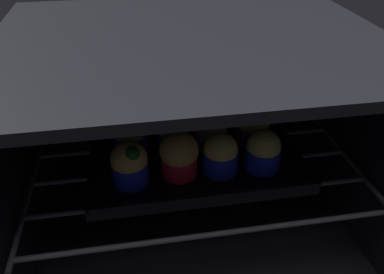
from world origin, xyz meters
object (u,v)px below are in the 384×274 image
Objects in this scene: muffin_row0_col0 at (130,164)px; muffin_row1_col0 at (131,134)px; muffin_row1_col2 at (211,129)px; muffin_row0_col3 at (263,151)px; muffin_row2_col1 at (166,110)px; baking_tray at (192,150)px; muffin_row1_col1 at (173,132)px; muffin_row2_col3 at (241,107)px; muffin_row0_col1 at (179,155)px; muffin_row2_col0 at (127,114)px; muffin_row1_col3 at (252,125)px; muffin_row2_col2 at (206,107)px; muffin_row0_col2 at (220,154)px.

muffin_row0_col0 is 0.86× the size of muffin_row1_col0.
muffin_row0_col3 is at bearing -47.40° from muffin_row1_col2.
muffin_row2_col1 reaches higher than muffin_row0_col3.
baking_tray is 4.99× the size of muffin_row1_col1.
baking_tray is at bearing -146.70° from muffin_row2_col3.
muffin_row0_col1 is 15.92cm from muffin_row2_col0.
muffin_row1_col2 is (13.78, -0.19, -0.35)cm from muffin_row1_col0.
muffin_row2_col0 is at bearing 154.21° from muffin_row1_col2.
muffin_row0_col1 is at bearing -87.68° from muffin_row2_col1.
muffin_row0_col3 is (21.29, 0.15, -0.27)cm from muffin_row0_col0.
muffin_row0_col0 is at bearing -179.60° from muffin_row0_col3.
muffin_row0_col1 is 0.96× the size of muffin_row2_col1.
muffin_row0_col1 reaches higher than muffin_row0_col0.
baking_tray is 4.41× the size of muffin_row2_col1.
muffin_row2_col0 is at bearing 162.11° from muffin_row1_col3.
muffin_row1_col2 is 0.89× the size of muffin_row2_col0.
muffin_row2_col1 is at bearing 94.36° from muffin_row1_col1.
muffin_row0_col1 is 15.68cm from muffin_row1_col3.
muffin_row1_col1 is 0.98× the size of muffin_row1_col2.
muffin_row1_col1 is (-0.05, 7.17, -0.39)cm from muffin_row0_col1.
muffin_row0_col1 reaches higher than baking_tray.
muffin_row1_col3 is at bearing -88.42° from muffin_row2_col3.
baking_tray is 4.60× the size of muffin_row0_col1.
muffin_row1_col2 is (3.39, 0.24, 3.93)cm from baking_tray.
muffin_row2_col0 reaches higher than muffin_row1_col2.
muffin_row1_col1 is (7.13, -0.09, -0.50)cm from muffin_row1_col0.
muffin_row0_col0 is 20.77cm from muffin_row2_col2.
muffin_row1_col0 is 6.71cm from muffin_row2_col0.
muffin_row0_col3 is at bearing -65.77° from muffin_row2_col2.
muffin_row2_col3 is (6.77, -0.08, -0.53)cm from muffin_row2_col2.
muffin_row2_col2 is at bearing 43.29° from muffin_row1_col1.
baking_tray is 13.67cm from muffin_row2_col0.
muffin_row0_col1 is 1.06× the size of muffin_row1_col2.
muffin_row0_col0 reaches higher than muffin_row2_col3.
muffin_row0_col3 is (6.97, -0.32, 0.03)cm from muffin_row0_col2.
muffin_row1_col1 is 0.91× the size of muffin_row2_col2.
muffin_row1_col3 is at bearing 0.66° from baking_tray.
muffin_row2_col3 is at bearing 42.92° from muffin_row1_col2.
muffin_row2_col1 is 7.65cm from muffin_row2_col2.
muffin_row0_col3 is 7.49cm from muffin_row1_col3.
muffin_row1_col3 reaches higher than muffin_row0_col2.
muffin_row0_col3 is 0.96× the size of muffin_row1_col2.
muffin_row0_col1 reaches higher than muffin_row1_col2.
muffin_row2_col1 is 1.14× the size of muffin_row2_col3.
muffin_row1_col0 reaches higher than muffin_row1_col3.
muffin_row2_col1 is (-14.14, 14.36, 0.77)cm from muffin_row0_col3.
muffin_row0_col0 is 16.18cm from muffin_row2_col1.
muffin_row0_col0 is 16.27cm from muffin_row1_col2.
muffin_row2_col3 is (0.28, 14.34, 0.08)cm from muffin_row0_col3.
muffin_row2_col0 is (-14.27, 14.16, 0.55)cm from muffin_row0_col2.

